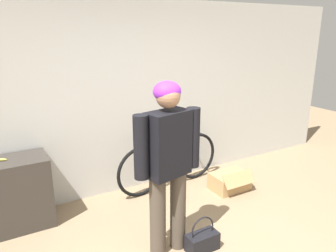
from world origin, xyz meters
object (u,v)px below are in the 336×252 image
(handbag, at_px, (202,241))
(cardboard_box, at_px, (230,181))
(person, at_px, (168,157))
(bicycle, at_px, (170,162))

(handbag, bearing_deg, cardboard_box, 38.84)
(person, height_order, bicycle, person)
(person, xyz_separation_m, bicycle, (0.74, 1.23, -0.65))
(bicycle, relative_size, cardboard_box, 3.24)
(handbag, bearing_deg, person, 148.34)
(handbag, relative_size, cardboard_box, 0.73)
(bicycle, xyz_separation_m, handbag, (-0.44, -1.42, -0.27))
(handbag, xyz_separation_m, cardboard_box, (1.13, 0.91, 0.01))
(person, height_order, cardboard_box, person)
(bicycle, distance_m, cardboard_box, 0.90)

